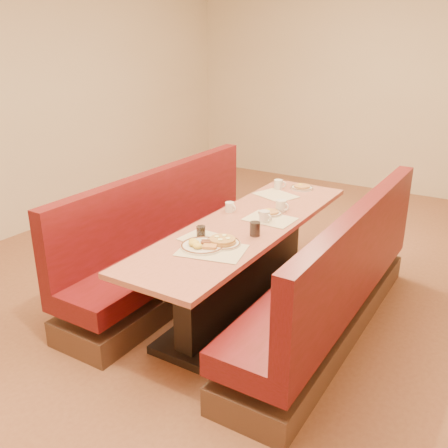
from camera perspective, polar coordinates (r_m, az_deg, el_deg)
The scene contains 19 objects.
ground at distance 4.22m, azimuth 2.46°, elevation -9.44°, with size 8.00×8.00×0.00m, color #9E6647.
room_envelope at distance 3.65m, azimuth 2.94°, elevation 17.76°, with size 6.04×8.04×2.82m.
diner_table at distance 4.04m, azimuth 2.54°, elevation -4.85°, with size 0.70×2.50×0.75m.
booth_left at distance 4.42m, azimuth -5.78°, elevation -2.82°, with size 0.55×2.50×1.05m.
booth_right at distance 3.79m, azimuth 12.32°, elevation -7.45°, with size 0.55×2.50×1.05m.
placemat_near_left at distance 3.58m, azimuth -2.03°, elevation -1.73°, with size 0.35×0.26×0.00m, color beige.
placemat_near_right at distance 3.39m, azimuth -1.37°, elevation -3.01°, with size 0.44×0.33×0.00m, color beige.
placemat_far_left at distance 4.58m, azimuth 5.95°, elevation 3.30°, with size 0.36×0.27×0.00m, color beige.
placemat_far_right at distance 3.98m, azimuth 5.28°, elevation 0.57°, with size 0.38×0.28×0.00m, color beige.
pancake_plate at distance 3.48m, azimuth -0.19°, elevation -2.08°, with size 0.26×0.26×0.06m.
eggs_plate at distance 3.44m, azimuth -2.55°, elevation -2.46°, with size 0.30×0.30×0.06m.
extra_plate_mid at distance 4.09m, azimuth 5.29°, elevation 1.29°, with size 0.20×0.20×0.04m.
extra_plate_far at distance 4.81m, azimuth 8.90°, elevation 4.17°, with size 0.22×0.22×0.04m.
coffee_mug_a at distance 3.90m, azimuth 4.68°, elevation 0.87°, with size 0.12×0.08×0.09m.
coffee_mug_b at distance 4.13m, azimuth 0.68°, elevation 1.97°, with size 0.11×0.07×0.08m.
coffee_mug_c at distance 4.16m, azimuth 6.58°, elevation 2.12°, with size 0.13×0.09×0.10m.
coffee_mug_d at distance 4.78m, azimuth 6.26°, elevation 4.55°, with size 0.11×0.08×0.09m.
soda_tumbler_near at distance 3.60m, azimuth -2.65°, elevation -0.93°, with size 0.06×0.06×0.09m.
soda_tumbler_mid at distance 3.63m, azimuth 3.56°, elevation -0.57°, with size 0.08×0.08×0.11m.
Camera 1 is at (1.76, -3.19, 2.13)m, focal length 40.00 mm.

